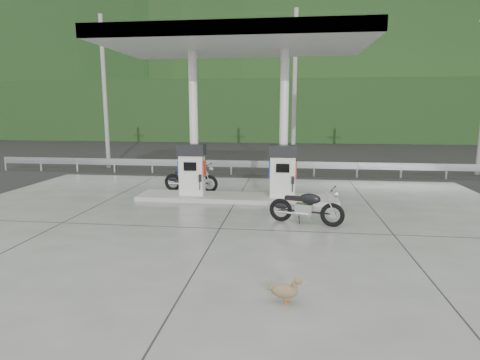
# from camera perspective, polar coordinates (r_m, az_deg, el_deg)

# --- Properties ---
(ground) EXTENTS (160.00, 160.00, 0.00)m
(ground) POSITION_cam_1_polar(r_m,az_deg,el_deg) (11.79, -2.05, -5.61)
(ground) COLOR black
(ground) RESTS_ON ground
(forecourt_apron) EXTENTS (18.00, 14.00, 0.02)m
(forecourt_apron) POSITION_cam_1_polar(r_m,az_deg,el_deg) (11.78, -2.05, -5.56)
(forecourt_apron) COLOR slate
(forecourt_apron) RESTS_ON ground
(pump_island) EXTENTS (7.00, 1.40, 0.15)m
(pump_island) POSITION_cam_1_polar(r_m,az_deg,el_deg) (14.16, -0.46, -2.53)
(pump_island) COLOR gray
(pump_island) RESTS_ON forecourt_apron
(gas_pump_left) EXTENTS (0.95, 0.55, 1.80)m
(gas_pump_left) POSITION_cam_1_polar(r_m,az_deg,el_deg) (14.28, -6.85, 1.48)
(gas_pump_left) COLOR silver
(gas_pump_left) RESTS_ON pump_island
(gas_pump_right) EXTENTS (0.95, 0.55, 1.80)m
(gas_pump_right) POSITION_cam_1_polar(r_m,az_deg,el_deg) (13.87, 6.10, 1.25)
(gas_pump_right) COLOR silver
(gas_pump_right) RESTS_ON pump_island
(canopy_column_left) EXTENTS (0.30, 0.30, 5.00)m
(canopy_column_left) POSITION_cam_1_polar(r_m,az_deg,el_deg) (14.52, -6.60, 7.98)
(canopy_column_left) COLOR white
(canopy_column_left) RESTS_ON pump_island
(canopy_column_right) EXTENTS (0.30, 0.30, 5.00)m
(canopy_column_right) POSITION_cam_1_polar(r_m,az_deg,el_deg) (14.11, 6.26, 7.92)
(canopy_column_right) COLOR white
(canopy_column_right) RESTS_ON pump_island
(canopy_roof) EXTENTS (8.50, 5.00, 0.40)m
(canopy_roof) POSITION_cam_1_polar(r_m,az_deg,el_deg) (13.99, -0.49, 19.06)
(canopy_roof) COLOR silver
(canopy_roof) RESTS_ON canopy_column_left
(guardrail) EXTENTS (26.00, 0.16, 1.42)m
(guardrail) POSITION_cam_1_polar(r_m,az_deg,el_deg) (19.45, 1.65, 2.76)
(guardrail) COLOR #96989D
(guardrail) RESTS_ON ground
(road) EXTENTS (60.00, 7.00, 0.01)m
(road) POSITION_cam_1_polar(r_m,az_deg,el_deg) (23.00, 2.47, 2.11)
(road) COLOR black
(road) RESTS_ON ground
(utility_pole_a) EXTENTS (0.22, 0.22, 8.00)m
(utility_pole_a) POSITION_cam_1_polar(r_m,az_deg,el_deg) (22.92, -18.69, 11.59)
(utility_pole_a) COLOR gray
(utility_pole_a) RESTS_ON ground
(utility_pole_b) EXTENTS (0.22, 0.22, 8.00)m
(utility_pole_b) POSITION_cam_1_polar(r_m,az_deg,el_deg) (20.72, 7.75, 12.24)
(utility_pole_b) COLOR gray
(utility_pole_b) RESTS_ON ground
(tree_band) EXTENTS (80.00, 6.00, 6.00)m
(tree_band) POSITION_cam_1_polar(r_m,az_deg,el_deg) (41.24, 4.60, 9.78)
(tree_band) COLOR black
(tree_band) RESTS_ON ground
(forested_hills) EXTENTS (100.00, 40.00, 140.00)m
(forested_hills) POSITION_cam_1_polar(r_m,az_deg,el_deg) (71.30, 5.63, 7.46)
(forested_hills) COLOR black
(forested_hills) RESTS_ON ground
(motorcycle_left) EXTENTS (2.09, 0.86, 0.96)m
(motorcycle_left) POSITION_cam_1_polar(r_m,az_deg,el_deg) (15.63, -7.01, 0.11)
(motorcycle_left) COLOR black
(motorcycle_left) RESTS_ON forecourt_apron
(motorcycle_right) EXTENTS (2.08, 1.12, 0.94)m
(motorcycle_right) POSITION_cam_1_polar(r_m,az_deg,el_deg) (11.31, 9.37, -3.85)
(motorcycle_right) COLOR black
(motorcycle_right) RESTS_ON forecourt_apron
(duck) EXTENTS (0.55, 0.18, 0.39)m
(duck) POSITION_cam_1_polar(r_m,az_deg,el_deg) (6.90, 6.35, -15.48)
(duck) COLOR brown
(duck) RESTS_ON forecourt_apron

